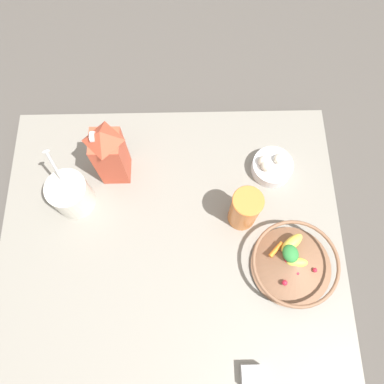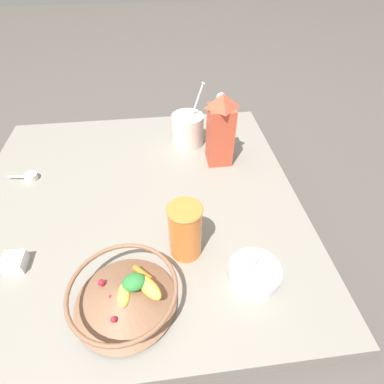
{
  "view_description": "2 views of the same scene",
  "coord_description": "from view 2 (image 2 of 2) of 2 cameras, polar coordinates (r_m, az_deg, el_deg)",
  "views": [
    {
      "loc": [
        0.17,
        0.06,
        1.11
      ],
      "look_at": [
        -0.18,
        0.06,
        0.15
      ],
      "focal_mm": 35.0,
      "sensor_mm": 36.0,
      "label": 1
    },
    {
      "loc": [
        -0.09,
        0.67,
        0.69
      ],
      "look_at": [
        -0.17,
        0.05,
        0.1
      ],
      "focal_mm": 28.0,
      "sensor_mm": 36.0,
      "label": 2
    }
  ],
  "objects": [
    {
      "name": "measuring_scoop",
      "position": [
        1.11,
        -28.53,
        2.56
      ],
      "size": [
        0.09,
        0.04,
        0.02
      ],
      "color": "white",
      "rests_on": "countertop"
    },
    {
      "name": "fruit_bowl",
      "position": [
        0.69,
        -12.71,
        -18.54
      ],
      "size": [
        0.24,
        0.24,
        0.08
      ],
      "color": "brown",
      "rests_on": "countertop"
    },
    {
      "name": "milk_carton",
      "position": [
        1.0,
        5.45,
        11.79
      ],
      "size": [
        0.08,
        0.08,
        0.25
      ],
      "color": "#CC4C33",
      "rests_on": "countertop"
    },
    {
      "name": "countertop",
      "position": [
        0.95,
        -10.54,
        -2.39
      ],
      "size": [
        0.99,
        0.99,
        0.05
      ],
      "color": "gray",
      "rests_on": "ground_plane"
    },
    {
      "name": "drinking_cup",
      "position": [
        0.73,
        -1.29,
        -7.27
      ],
      "size": [
        0.08,
        0.08,
        0.16
      ],
      "color": "orange",
      "rests_on": "countertop"
    },
    {
      "name": "ground_plane",
      "position": [
        0.96,
        -10.36,
        -3.37
      ],
      "size": [
        6.0,
        6.0,
        0.0
      ],
      "primitive_type": "plane",
      "color": "#4C4742"
    },
    {
      "name": "spice_jar",
      "position": [
        0.87,
        -30.69,
        -11.5
      ],
      "size": [
        0.05,
        0.05,
        0.03
      ],
      "color": "silver",
      "rests_on": "countertop"
    },
    {
      "name": "yogurt_tub",
      "position": [
        1.12,
        -0.82,
        12.05
      ],
      "size": [
        0.12,
        0.12,
        0.23
      ],
      "color": "silver",
      "rests_on": "countertop"
    },
    {
      "name": "garlic_bowl",
      "position": [
        0.74,
        11.77,
        -14.57
      ],
      "size": [
        0.12,
        0.12,
        0.08
      ],
      "color": "white",
      "rests_on": "countertop"
    }
  ]
}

